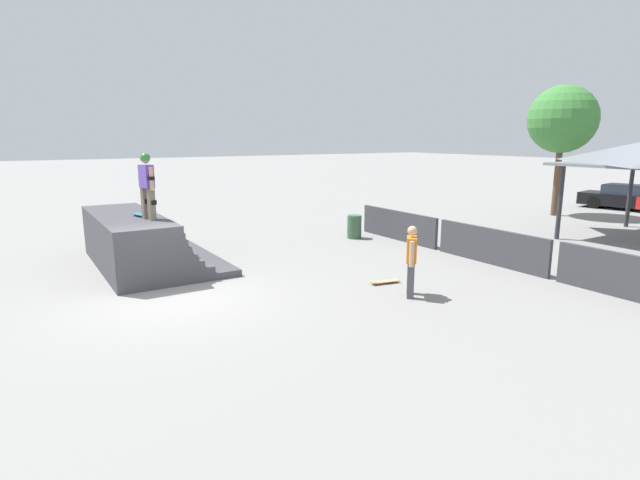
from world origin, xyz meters
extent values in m
plane|color=gray|center=(0.00, 0.00, 0.00)|extent=(160.00, 160.00, 0.00)
cube|color=#424247|center=(-3.52, 0.51, 0.09)|extent=(5.28, 3.16, 0.19)
cube|color=#424247|center=(-3.52, 0.14, 0.28)|extent=(5.28, 2.42, 0.19)
cube|color=#424247|center=(-3.52, 0.01, 0.47)|extent=(5.28, 2.16, 0.19)
cube|color=#424247|center=(-3.52, -0.08, 0.66)|extent=(5.28, 1.98, 0.19)
cube|color=#424247|center=(-3.52, -0.15, 0.85)|extent=(5.28, 1.85, 0.19)
cube|color=#424247|center=(-3.52, -0.19, 1.04)|extent=(5.28, 1.75, 0.19)
cube|color=#424247|center=(-3.52, -0.22, 1.23)|extent=(5.28, 1.69, 0.19)
cube|color=#424247|center=(-3.52, -0.24, 1.42)|extent=(5.28, 1.66, 0.19)
cylinder|color=silver|center=(-3.52, 0.57, 1.48)|extent=(5.18, 0.07, 0.07)
cube|color=#6B6051|center=(-2.20, 0.16, 1.93)|extent=(0.19, 0.19, 0.84)
cube|color=black|center=(-2.21, 0.19, 1.98)|extent=(0.22, 0.18, 0.12)
cube|color=#6B6051|center=(-2.56, 0.09, 1.93)|extent=(0.19, 0.19, 0.84)
cube|color=black|center=(-2.57, 0.12, 1.98)|extent=(0.22, 0.18, 0.12)
cube|color=#6B4CB7|center=(-2.38, 0.12, 2.65)|extent=(0.49, 0.32, 0.60)
cylinder|color=tan|center=(-2.11, 0.18, 2.61)|extent=(0.13, 0.13, 0.60)
cylinder|color=black|center=(-2.11, 0.18, 2.62)|extent=(0.20, 0.20, 0.09)
cylinder|color=tan|center=(-2.66, 0.06, 2.61)|extent=(0.13, 0.13, 0.60)
cylinder|color=black|center=(-2.66, 0.06, 2.62)|extent=(0.20, 0.20, 0.09)
sphere|color=tan|center=(-2.38, 0.12, 3.10)|extent=(0.23, 0.23, 0.23)
sphere|color=#337F33|center=(-2.38, 0.12, 3.13)|extent=(0.26, 0.26, 0.26)
cylinder|color=red|center=(-2.69, 0.19, 1.54)|extent=(0.06, 0.04, 0.05)
cylinder|color=red|center=(-2.65, 0.06, 1.54)|extent=(0.06, 0.04, 0.05)
cylinder|color=red|center=(-3.17, 0.05, 1.54)|extent=(0.06, 0.04, 0.05)
cylinder|color=red|center=(-3.13, -0.08, 1.54)|extent=(0.06, 0.04, 0.05)
cube|color=teal|center=(-2.91, 0.06, 1.57)|extent=(0.83, 0.42, 0.02)
cube|color=teal|center=(-2.55, 0.16, 1.59)|extent=(0.15, 0.22, 0.02)
cube|color=#4C4C51|center=(2.62, 4.89, 0.41)|extent=(0.22, 0.22, 0.83)
cube|color=#4C4C51|center=(2.89, 4.66, 0.41)|extent=(0.22, 0.22, 0.83)
cube|color=orange|center=(2.76, 4.78, 1.12)|extent=(0.48, 0.46, 0.58)
cylinder|color=tan|center=(2.55, 4.96, 1.07)|extent=(0.16, 0.16, 0.58)
cylinder|color=tan|center=(2.96, 4.59, 1.07)|extent=(0.16, 0.16, 0.58)
sphere|color=tan|center=(2.76, 4.78, 1.56)|extent=(0.23, 0.23, 0.23)
cylinder|color=red|center=(1.69, 4.68, 0.03)|extent=(0.04, 0.06, 0.05)
cylinder|color=red|center=(1.55, 4.70, 0.03)|extent=(0.04, 0.06, 0.05)
cylinder|color=red|center=(1.78, 5.14, 0.03)|extent=(0.04, 0.06, 0.05)
cylinder|color=red|center=(1.64, 5.16, 0.03)|extent=(0.04, 0.06, 0.05)
cube|color=tan|center=(1.67, 4.92, 0.06)|extent=(0.34, 0.78, 0.02)
cube|color=tan|center=(1.60, 4.58, 0.08)|extent=(0.21, 0.13, 0.02)
cube|color=#3D3D42|center=(-2.41, 8.84, 0.53)|extent=(3.86, 0.12, 1.05)
cube|color=#3D3D42|center=(1.70, 8.84, 0.53)|extent=(3.86, 0.12, 1.05)
cube|color=#3D3D42|center=(5.81, 8.84, 0.53)|extent=(3.86, 0.12, 1.05)
cylinder|color=#2D2D33|center=(0.58, 13.88, 1.33)|extent=(0.16, 0.16, 2.67)
cylinder|color=#2D2D33|center=(0.58, 18.68, 1.33)|extent=(0.16, 0.16, 2.67)
cylinder|color=brown|center=(-2.88, 18.95, 1.68)|extent=(0.28, 0.28, 3.35)
sphere|color=#3D7F38|center=(-2.88, 18.95, 4.46)|extent=(3.08, 3.08, 3.08)
cylinder|color=#385B3D|center=(-3.48, 7.67, 0.42)|extent=(0.52, 0.52, 0.85)
cube|color=black|center=(-1.99, 23.88, 0.48)|extent=(4.66, 2.46, 0.62)
cube|color=#283342|center=(-2.10, 23.86, 1.02)|extent=(2.27, 1.77, 0.46)
cube|color=black|center=(-2.10, 23.86, 1.25)|extent=(2.17, 1.72, 0.04)
cylinder|color=black|center=(-3.46, 24.39, 0.32)|extent=(0.67, 0.31, 0.64)
cylinder|color=black|center=(-3.18, 22.88, 0.32)|extent=(0.67, 0.31, 0.64)
camera|label=1|loc=(11.15, -2.97, 3.67)|focal=28.00mm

